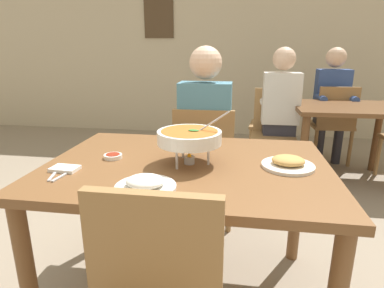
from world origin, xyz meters
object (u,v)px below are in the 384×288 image
object	(u,v)px
chair_diner_main	(205,160)
rice_plate	(145,184)
diner_main	(205,128)
chair_bg_middle	(274,128)
appetizer_plate	(288,163)
patron_bg_left	(332,99)
chair_bg_right	(278,119)
curry_bowl	(189,137)
dining_table_far	(346,120)
chair_bg_left	(333,120)
patron_bg_middle	(280,105)
dining_table_main	(187,183)
sauce_dish	(113,156)

from	to	relation	value
chair_diner_main	rice_plate	distance (m)	1.13
diner_main	chair_bg_middle	xyz separation A→B (m)	(0.59, 1.07, -0.24)
appetizer_plate	patron_bg_left	world-z (taller)	patron_bg_left
rice_plate	chair_bg_middle	world-z (taller)	chair_bg_middle
rice_plate	chair_bg_right	world-z (taller)	chair_bg_right
chair_bg_middle	curry_bowl	bearing A→B (deg)	-107.17
chair_diner_main	appetizer_plate	distance (m)	0.93
dining_table_far	curry_bowl	bearing A→B (deg)	-124.56
curry_bowl	chair_bg_middle	world-z (taller)	curry_bowl
chair_diner_main	chair_bg_left	world-z (taller)	same
patron_bg_left	patron_bg_middle	size ratio (longest dim) A/B	1.00
chair_diner_main	chair_bg_right	distance (m)	1.68
dining_table_main	diner_main	distance (m)	0.80
chair_diner_main	patron_bg_middle	size ratio (longest dim) A/B	0.69
rice_plate	sauce_dish	distance (m)	0.42
dining_table_far	patron_bg_left	distance (m)	0.61
dining_table_main	chair_bg_left	xyz separation A→B (m)	(1.29, 2.33, -0.15)
patron_bg_left	appetizer_plate	bearing A→B (deg)	-108.58
curry_bowl	appetizer_plate	distance (m)	0.47
patron_bg_left	chair_bg_right	bearing A→B (deg)	-169.55
curry_bowl	dining_table_far	world-z (taller)	curry_bowl
chair_diner_main	patron_bg_middle	bearing A→B (deg)	59.97
chair_diner_main	sauce_dish	bearing A→B (deg)	-116.54
curry_bowl	rice_plate	size ratio (longest dim) A/B	1.39
appetizer_plate	sauce_dish	bearing A→B (deg)	179.96
dining_table_main	curry_bowl	world-z (taller)	curry_bowl
curry_bowl	rice_plate	distance (m)	0.35
chair_bg_middle	dining_table_main	bearing A→B (deg)	-107.58
chair_bg_right	patron_bg_left	distance (m)	0.65
rice_plate	chair_bg_right	bearing A→B (deg)	73.13
curry_bowl	chair_bg_left	world-z (taller)	curry_bowl
diner_main	rice_plate	xyz separation A→B (m)	(-0.11, -1.12, 0.04)
dining_table_main	rice_plate	distance (m)	0.36
diner_main	curry_bowl	xyz separation A→B (m)	(0.01, -0.81, 0.15)
dining_table_far	chair_bg_right	bearing A→B (deg)	140.12
curry_bowl	chair_bg_right	world-z (taller)	curry_bowl
dining_table_main	patron_bg_middle	xyz separation A→B (m)	(0.64, 1.87, 0.09)
chair_diner_main	chair_bg_middle	bearing A→B (deg)	61.74
dining_table_far	patron_bg_left	xyz separation A→B (m)	(0.01, 0.60, 0.12)
diner_main	sauce_dish	size ratio (longest dim) A/B	14.56
appetizer_plate	dining_table_main	bearing A→B (deg)	-178.81
curry_bowl	sauce_dish	size ratio (longest dim) A/B	3.69
dining_table_far	chair_diner_main	bearing A→B (deg)	-140.41
chair_bg_left	patron_bg_middle	world-z (taller)	patron_bg_middle
chair_bg_left	chair_bg_right	bearing A→B (deg)	-177.79
chair_diner_main	chair_bg_left	xyz separation A→B (m)	(1.29, 1.56, 0.00)
curry_bowl	chair_bg_left	xyz separation A→B (m)	(1.28, 2.34, -0.38)
chair_bg_left	patron_bg_middle	xyz separation A→B (m)	(-0.65, -0.45, 0.24)
dining_table_far	chair_bg_right	size ratio (longest dim) A/B	1.11
chair_bg_middle	chair_bg_right	xyz separation A→B (m)	(0.09, 0.44, 0.00)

